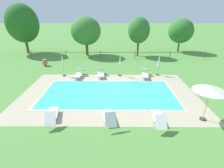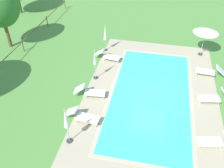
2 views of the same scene
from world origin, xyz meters
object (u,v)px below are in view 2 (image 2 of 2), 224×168
patio_umbrella_closed_row_mid_west (95,61)px  patio_umbrella_closed_row_centre (66,121)px  sun_lounger_north_far (215,141)px  sun_lounger_south_far (83,116)px  sun_lounger_north_end (214,97)px  patio_umbrella_closed_row_west (105,34)px  patio_umbrella_open_foreground (206,31)px  sun_lounger_north_mid (210,71)px  sun_lounger_south_near_corner (90,92)px  sun_lounger_north_near_steps (108,56)px

patio_umbrella_closed_row_mid_west → patio_umbrella_closed_row_centre: (-5.63, -0.08, 0.14)m
sun_lounger_north_far → sun_lounger_south_far: (0.26, 7.09, -0.01)m
sun_lounger_south_far → patio_umbrella_closed_row_mid_west: patio_umbrella_closed_row_mid_west is taller
sun_lounger_north_end → patio_umbrella_closed_row_centre: size_ratio=0.81×
sun_lounger_north_far → sun_lounger_south_far: sun_lounger_north_far is taller
sun_lounger_north_far → patio_umbrella_closed_row_centre: (-1.30, 7.39, 1.20)m
sun_lounger_north_far → patio_umbrella_closed_row_mid_west: bearing=59.9°
patio_umbrella_closed_row_west → patio_umbrella_open_foreground: bearing=-83.1°
patio_umbrella_closed_row_west → sun_lounger_north_mid: bearing=-103.5°
sun_lounger_south_near_corner → patio_umbrella_open_foreground: patio_umbrella_open_foreground is taller
sun_lounger_north_near_steps → sun_lounger_north_end: sun_lounger_north_end is taller
sun_lounger_north_end → patio_umbrella_closed_row_west: 9.34m
sun_lounger_north_far → sun_lounger_south_far: 7.10m
sun_lounger_north_near_steps → sun_lounger_south_far: (-6.54, -0.03, -0.00)m
patio_umbrella_closed_row_centre → sun_lounger_north_mid: bearing=-45.4°
sun_lounger_north_far → patio_umbrella_closed_row_centre: size_ratio=0.89×
sun_lounger_north_mid → patio_umbrella_open_foreground: size_ratio=0.88×
sun_lounger_south_near_corner → patio_umbrella_open_foreground: 10.00m
patio_umbrella_closed_row_mid_west → sun_lounger_north_near_steps: bearing=-8.0°
sun_lounger_south_far → patio_umbrella_open_foreground: (8.86, -7.02, 1.70)m
sun_lounger_north_mid → sun_lounger_south_near_corner: bearing=117.1°
sun_lounger_north_far → sun_lounger_south_far: bearing=87.9°
sun_lounger_south_near_corner → patio_umbrella_closed_row_west: 5.91m
sun_lounger_north_mid → patio_umbrella_closed_row_mid_west: 8.09m
sun_lounger_south_far → patio_umbrella_closed_row_centre: (-1.57, 0.30, 1.21)m
sun_lounger_north_mid → patio_umbrella_closed_row_mid_west: size_ratio=0.87×
patio_umbrella_closed_row_west → sun_lounger_north_near_steps: bearing=-158.5°
patio_umbrella_closed_row_centre → patio_umbrella_open_foreground: bearing=-35.1°
sun_lounger_north_end → patio_umbrella_closed_row_west: patio_umbrella_closed_row_west is taller
patio_umbrella_closed_row_centre → sun_lounger_north_near_steps: bearing=-1.9°
sun_lounger_north_near_steps → sun_lounger_north_end: 8.14m
sun_lounger_north_end → sun_lounger_south_near_corner: sun_lounger_north_end is taller
sun_lounger_south_far → sun_lounger_south_near_corner: bearing=5.1°
sun_lounger_north_near_steps → sun_lounger_south_near_corner: size_ratio=1.01×
sun_lounger_north_end → sun_lounger_south_near_corner: (-1.01, 7.56, -0.03)m
sun_lounger_north_near_steps → sun_lounger_north_end: (-3.39, -7.40, 0.03)m
sun_lounger_north_mid → patio_umbrella_open_foreground: patio_umbrella_open_foreground is taller
sun_lounger_north_end → patio_umbrella_open_foreground: patio_umbrella_open_foreground is taller
sun_lounger_north_near_steps → patio_umbrella_closed_row_west: size_ratio=0.91×
patio_umbrella_closed_row_mid_west → sun_lounger_south_far: bearing=-174.7°
sun_lounger_north_far → patio_umbrella_open_foreground: (9.12, 0.08, 1.69)m
patio_umbrella_open_foreground → sun_lounger_north_far: bearing=-179.5°
sun_lounger_north_mid → sun_lounger_north_far: size_ratio=0.96×
sun_lounger_north_mid → patio_umbrella_closed_row_mid_west: patio_umbrella_closed_row_mid_west is taller
patio_umbrella_closed_row_mid_west → sun_lounger_north_end: bearing=-96.7°
sun_lounger_north_near_steps → sun_lounger_north_mid: bearing=-94.0°
sun_lounger_north_end → sun_lounger_south_far: sun_lounger_north_end is taller
patio_umbrella_open_foreground → patio_umbrella_closed_row_centre: (-10.42, 7.31, -0.49)m
sun_lounger_south_far → patio_umbrella_closed_row_mid_west: bearing=5.3°
sun_lounger_north_mid → patio_umbrella_closed_row_mid_west: (-1.96, 7.78, 1.06)m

